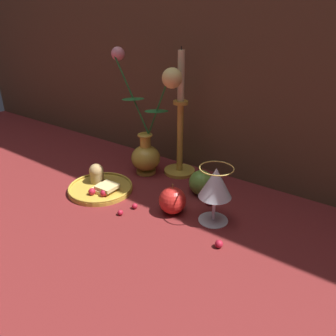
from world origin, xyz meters
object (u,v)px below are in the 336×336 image
Objects in this scene: vase at (148,137)px; apple_near_glass at (172,200)px; candlestick at (180,136)px; apple_beside_vase at (201,183)px; plate_with_pastries at (100,185)px; wine_glass at (215,185)px.

vase reaches higher than apple_near_glass.
candlestick is 0.17m from apple_beside_vase.
vase is at bearing -142.94° from candlestick.
plate_with_pastries is 0.48× the size of candlestick.
wine_glass reaches higher than apple_near_glass.
candlestick reaches higher than apple_near_glass.
wine_glass is 1.75× the size of apple_near_glass.
wine_glass is (0.34, 0.06, 0.08)m from plate_with_pastries.
apple_near_glass is at bearing 6.33° from plate_with_pastries.
wine_glass is 0.15m from apple_beside_vase.
apple_near_glass is at bearing -59.92° from candlestick.
candlestick is 4.67× the size of apple_beside_vase.
vase is 2.61× the size of wine_glass.
wine_glass is 0.12m from apple_near_glass.
plate_with_pastries is 2.24× the size of apple_beside_vase.
candlestick is (0.12, 0.23, 0.11)m from plate_with_pastries.
apple_beside_vase is (0.21, -0.02, -0.08)m from vase.
candlestick is at bearing 62.79° from plate_with_pastries.
apple_near_glass is (-0.01, -0.13, -0.00)m from apple_beside_vase.
wine_glass is 0.28m from candlestick.
wine_glass is at bearing 16.29° from apple_near_glass.
candlestick reaches higher than wine_glass.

